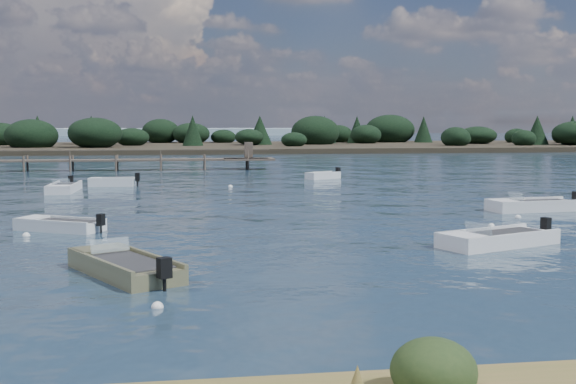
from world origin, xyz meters
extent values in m
plane|color=#162534|center=(0.00, 60.00, 0.00)|extent=(400.00, 400.00, 0.00)
cube|color=silver|center=(-10.59, 26.58, 0.10)|extent=(1.79, 4.84, 0.70)
cube|color=silver|center=(-10.64, 24.76, 0.51)|extent=(1.51, 1.19, 0.14)
cube|color=#262628|center=(-10.58, 26.96, 0.43)|extent=(1.41, 3.30, 0.12)
cube|color=silver|center=(-9.83, 26.56, 0.51)|extent=(0.27, 4.79, 0.14)
cube|color=silver|center=(-11.35, 26.60, 0.51)|extent=(0.27, 4.79, 0.14)
cube|color=black|center=(-10.51, 29.19, 0.63)|extent=(0.35, 0.29, 0.55)
cylinder|color=black|center=(-10.51, 29.19, 0.15)|extent=(0.10, 0.10, 0.55)
cube|color=silver|center=(-10.62, 25.53, 0.75)|extent=(1.19, 0.19, 0.42)
cube|color=#676545|center=(-4.44, -1.41, 0.11)|extent=(3.92, 5.14, 0.74)
cube|color=#676545|center=(-5.33, 0.21, 0.54)|extent=(1.98, 1.80, 0.15)
cube|color=#262628|center=(-4.25, -1.76, 0.46)|extent=(2.86, 3.60, 0.13)
cube|color=#676545|center=(-5.17, -1.82, 0.54)|extent=(2.45, 4.33, 0.15)
cube|color=#676545|center=(-3.70, -1.01, 0.54)|extent=(2.45, 4.33, 0.15)
cube|color=black|center=(-3.15, -3.75, 0.67)|extent=(0.46, 0.43, 0.58)
cylinder|color=black|center=(-3.15, -3.75, 0.16)|extent=(0.14, 0.14, 0.58)
cube|color=silver|center=(-4.95, -0.47, 0.79)|extent=(1.22, 0.77, 0.44)
cube|color=silver|center=(-7.75, 30.41, 0.11)|extent=(3.39, 1.66, 0.76)
cube|color=silver|center=(-8.99, 30.55, 0.56)|extent=(0.91, 1.26, 0.15)
cube|color=#262628|center=(-7.49, 30.38, 0.47)|extent=(2.32, 1.29, 0.13)
cube|color=silver|center=(-7.82, 29.83, 0.56)|extent=(3.26, 0.49, 0.15)
cube|color=silver|center=(-7.69, 31.00, 0.56)|extent=(3.26, 0.49, 0.15)
cube|color=black|center=(-5.89, 30.20, 0.69)|extent=(0.34, 0.40, 0.60)
cylinder|color=black|center=(-5.89, 30.20, 0.16)|extent=(0.12, 0.12, 0.60)
cube|color=silver|center=(8.99, 34.86, 0.10)|extent=(3.17, 2.53, 0.69)
cube|color=silver|center=(8.01, 34.28, 0.51)|extent=(1.16, 1.29, 0.14)
cube|color=#262628|center=(9.19, 34.98, 0.43)|extent=(2.23, 1.85, 0.12)
cube|color=silver|center=(9.26, 34.39, 0.51)|extent=(2.63, 1.61, 0.14)
cube|color=silver|center=(8.72, 35.32, 0.51)|extent=(2.63, 1.61, 0.14)
cube|color=black|center=(10.46, 35.72, 0.63)|extent=(0.41, 0.43, 0.55)
cylinder|color=black|center=(10.46, 35.72, 0.15)|extent=(0.14, 0.14, 0.55)
cube|color=silver|center=(9.36, 1.95, 0.10)|extent=(5.19, 3.49, 0.71)
cube|color=silver|center=(7.65, 1.27, 0.52)|extent=(1.69, 1.96, 0.14)
cube|color=#262628|center=(9.72, 2.10, 0.44)|extent=(3.61, 2.58, 0.12)
cube|color=silver|center=(9.68, 1.16, 0.52)|extent=(4.56, 1.91, 0.14)
cube|color=silver|center=(9.05, 2.74, 0.52)|extent=(4.56, 1.91, 0.14)
cube|color=black|center=(11.83, 2.93, 0.64)|extent=(0.39, 0.42, 0.56)
cylinder|color=black|center=(11.83, 2.93, 0.15)|extent=(0.13, 0.13, 0.56)
cube|color=silver|center=(8.37, 1.56, 0.76)|extent=(0.63, 1.28, 0.42)
cube|color=silver|center=(-7.96, 8.43, 0.09)|extent=(4.10, 3.17, 0.65)
cube|color=silver|center=(-9.24, 9.14, 0.47)|extent=(1.46, 1.61, 0.13)
cube|color=#262628|center=(-7.69, 8.28, 0.40)|extent=(2.87, 2.31, 0.11)
cube|color=silver|center=(-8.29, 7.83, 0.47)|extent=(3.44, 1.98, 0.13)
cube|color=silver|center=(-7.62, 9.02, 0.47)|extent=(3.44, 1.98, 0.13)
cube|color=black|center=(-6.09, 7.39, 0.58)|extent=(0.38, 0.40, 0.51)
cylinder|color=black|center=(-6.09, 7.39, 0.14)|extent=(0.13, 0.13, 0.51)
cube|color=silver|center=(15.96, 12.03, 0.11)|extent=(5.00, 2.37, 0.75)
cube|color=silver|center=(14.14, 11.82, 0.55)|extent=(1.34, 1.76, 0.15)
cube|color=#262628|center=(16.34, 12.08, 0.46)|extent=(3.43, 1.83, 0.13)
cube|color=silver|center=(16.06, 11.19, 0.55)|extent=(4.81, 0.69, 0.15)
cube|color=silver|center=(15.86, 12.87, 0.55)|extent=(4.81, 0.69, 0.15)
cube|color=black|center=(18.59, 12.34, 0.68)|extent=(0.34, 0.40, 0.59)
cylinder|color=black|center=(18.59, 12.34, 0.16)|extent=(0.12, 0.12, 0.59)
cube|color=silver|center=(14.91, 11.91, 0.80)|extent=(0.32, 1.32, 0.45)
sphere|color=silver|center=(-3.30, -5.55, 0.00)|extent=(0.32, 0.32, 0.32)
sphere|color=silver|center=(11.22, 6.70, 0.00)|extent=(0.32, 0.32, 0.32)
sphere|color=silver|center=(-9.09, 7.02, 0.00)|extent=(0.32, 0.32, 0.32)
sphere|color=silver|center=(13.83, 9.41, 0.00)|extent=(0.32, 0.32, 0.32)
sphere|color=silver|center=(0.86, 28.57, 0.00)|extent=(0.32, 0.32, 0.32)
cube|color=brown|center=(4.00, 48.00, 1.00)|extent=(5.00, 3.20, 0.18)
cube|color=brown|center=(4.00, 48.00, 1.90)|extent=(0.80, 0.80, 1.60)
cylinder|color=brown|center=(-17.47, 47.15, 0.40)|extent=(0.20, 0.20, 2.20)
cylinder|color=brown|center=(-17.47, 48.85, 0.40)|extent=(0.20, 0.20, 2.20)
cylinder|color=brown|center=(-13.20, 47.15, 0.40)|extent=(0.20, 0.20, 2.20)
cylinder|color=brown|center=(-13.20, 48.85, 0.40)|extent=(0.20, 0.20, 2.20)
cylinder|color=brown|center=(-8.93, 47.15, 0.40)|extent=(0.20, 0.20, 2.20)
cylinder|color=brown|center=(-8.93, 48.85, 0.40)|extent=(0.20, 0.20, 2.20)
cylinder|color=brown|center=(-4.67, 47.15, 0.40)|extent=(0.20, 0.20, 2.20)
cylinder|color=brown|center=(-4.67, 48.85, 0.40)|extent=(0.20, 0.20, 2.20)
cylinder|color=brown|center=(-0.40, 47.15, 0.40)|extent=(0.20, 0.20, 2.20)
cylinder|color=brown|center=(-0.40, 48.85, 0.40)|extent=(0.20, 0.20, 2.20)
cylinder|color=brown|center=(3.87, 47.15, 0.40)|extent=(0.20, 0.20, 2.20)
cylinder|color=brown|center=(3.87, 48.85, 0.40)|extent=(0.20, 0.20, 2.20)
cube|color=black|center=(25.00, 100.00, 0.00)|extent=(190.00, 40.00, 1.60)
ellipsoid|color=black|center=(25.00, 100.00, 2.80)|extent=(180.50, 36.00, 4.40)
camera|label=1|loc=(-2.62, -23.95, 4.75)|focal=45.00mm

